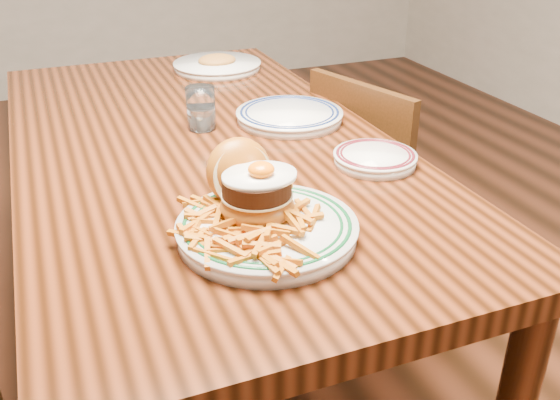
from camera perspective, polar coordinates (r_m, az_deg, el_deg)
name	(u,v)px	position (r m, az deg, el deg)	size (l,w,h in m)	color
floor	(216,378)	(1.91, -5.85, -15.87)	(6.00, 6.00, 0.00)	black
table	(204,173)	(1.53, -7.00, 2.50)	(0.85, 1.60, 0.75)	black
chair_right	(379,199)	(1.91, 9.08, 0.10)	(0.48, 0.48, 0.82)	#42210D
main_plate	(262,213)	(1.07, -1.65, -1.17)	(0.31, 0.33, 0.15)	white
side_plate	(375,157)	(1.36, 8.68, 3.87)	(0.18, 0.18, 0.03)	white
rear_plate	(289,115)	(1.60, 0.87, 7.77)	(0.27, 0.27, 0.03)	white
water_glass	(201,111)	(1.55, -7.23, 8.11)	(0.07, 0.07, 0.11)	white
far_plate	(217,65)	(2.07, -5.76, 12.19)	(0.28, 0.28, 0.05)	white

